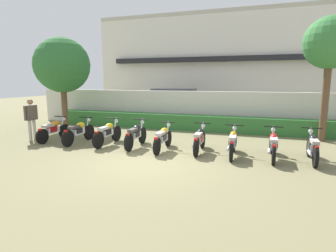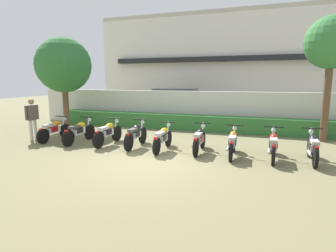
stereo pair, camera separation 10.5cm
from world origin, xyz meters
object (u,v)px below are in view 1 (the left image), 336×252
object	(u,v)px
motorcycle_in_row_4	(163,138)
motorcycle_in_row_5	(200,139)
motorcycle_in_row_0	(53,130)
motorcycle_in_row_2	(108,133)
motorcycle_in_row_1	(79,131)
motorcycle_in_row_8	(313,147)
parked_car	(176,103)
motorcycle_in_row_7	(273,145)
inspector_person	(31,116)
motorcycle_in_row_6	(233,142)
tree_far_side	(330,44)
tree_near_inspector	(62,65)
motorcycle_in_row_3	(136,135)

from	to	relation	value
motorcycle_in_row_4	motorcycle_in_row_5	distance (m)	1.27
motorcycle_in_row_0	motorcycle_in_row_2	bearing A→B (deg)	-86.94
motorcycle_in_row_1	motorcycle_in_row_5	distance (m)	4.75
motorcycle_in_row_0	motorcycle_in_row_8	size ratio (longest dim) A/B	0.99
parked_car	motorcycle_in_row_5	size ratio (longest dim) A/B	2.58
motorcycle_in_row_7	motorcycle_in_row_8	bearing A→B (deg)	-87.08
parked_car	motorcycle_in_row_8	xyz separation A→B (m)	(6.78, -8.30, -0.48)
inspector_person	motorcycle_in_row_6	bearing A→B (deg)	1.18
parked_car	tree_far_side	bearing A→B (deg)	-37.89
motorcycle_in_row_4	motorcycle_in_row_7	size ratio (longest dim) A/B	0.98
motorcycle_in_row_4	motorcycle_in_row_6	distance (m)	2.38
motorcycle_in_row_5	motorcycle_in_row_2	bearing A→B (deg)	89.31
tree_near_inspector	motorcycle_in_row_6	world-z (taller)	tree_near_inspector
tree_near_inspector	motorcycle_in_row_0	bearing A→B (deg)	-59.01
inspector_person	motorcycle_in_row_0	bearing A→B (deg)	12.75
motorcycle_in_row_1	parked_car	bearing A→B (deg)	-9.69
tree_far_side	motorcycle_in_row_0	world-z (taller)	tree_far_side
tree_near_inspector	motorcycle_in_row_8	world-z (taller)	tree_near_inspector
motorcycle_in_row_3	motorcycle_in_row_7	world-z (taller)	motorcycle_in_row_3
tree_far_side	motorcycle_in_row_7	distance (m)	5.11
parked_car	motorcycle_in_row_7	bearing A→B (deg)	-60.47
motorcycle_in_row_5	motorcycle_in_row_7	world-z (taller)	motorcycle_in_row_7
motorcycle_in_row_1	motorcycle_in_row_3	distance (m)	2.40
motorcycle_in_row_0	motorcycle_in_row_5	bearing A→B (deg)	-87.68
motorcycle_in_row_4	motorcycle_in_row_5	xyz separation A→B (m)	(1.26, 0.19, 0.00)
parked_car	inspector_person	size ratio (longest dim) A/B	2.75
motorcycle_in_row_6	motorcycle_in_row_7	world-z (taller)	motorcycle_in_row_6
motorcycle_in_row_1	motorcycle_in_row_5	xyz separation A→B (m)	(4.75, 0.13, -0.01)
motorcycle_in_row_6	motorcycle_in_row_8	xyz separation A→B (m)	(2.32, 0.13, 0.01)
motorcycle_in_row_1	motorcycle_in_row_7	world-z (taller)	motorcycle_in_row_1
parked_car	motorcycle_in_row_2	bearing A→B (deg)	-95.91
tree_far_side	motorcycle_in_row_3	size ratio (longest dim) A/B	2.52
motorcycle_in_row_3	motorcycle_in_row_6	xyz separation A→B (m)	(3.47, -0.11, -0.01)
motorcycle_in_row_0	motorcycle_in_row_3	world-z (taller)	motorcycle_in_row_3
motorcycle_in_row_2	inspector_person	size ratio (longest dim) A/B	1.14
tree_far_side	motorcycle_in_row_2	bearing A→B (deg)	-157.09
inspector_person	motorcycle_in_row_1	bearing A→B (deg)	5.38
motorcycle_in_row_1	motorcycle_in_row_2	world-z (taller)	motorcycle_in_row_2
motorcycle_in_row_8	inspector_person	bearing A→B (deg)	92.53
motorcycle_in_row_2	motorcycle_in_row_8	world-z (taller)	same
motorcycle_in_row_4	motorcycle_in_row_6	size ratio (longest dim) A/B	1.02
motorcycle_in_row_8	motorcycle_in_row_4	bearing A→B (deg)	92.73
motorcycle_in_row_2	tree_far_side	bearing A→B (deg)	-66.45
motorcycle_in_row_0	inspector_person	world-z (taller)	inspector_person
tree_near_inspector	motorcycle_in_row_8	distance (m)	11.80
motorcycle_in_row_3	motorcycle_in_row_6	bearing A→B (deg)	-94.37
motorcycle_in_row_1	inspector_person	xyz separation A→B (m)	(-2.09, -0.20, 0.55)
motorcycle_in_row_7	motorcycle_in_row_8	xyz separation A→B (m)	(1.11, 0.05, 0.01)
motorcycle_in_row_6	motorcycle_in_row_7	distance (m)	1.22
motorcycle_in_row_7	motorcycle_in_row_0	bearing A→B (deg)	90.40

